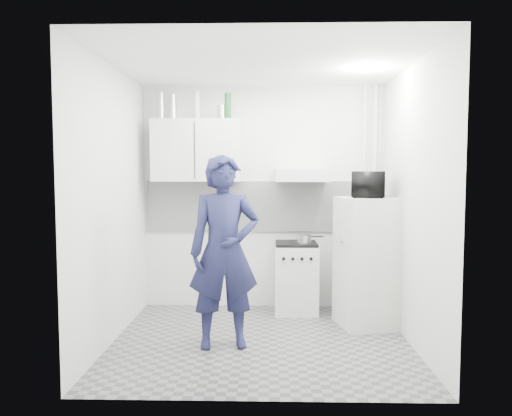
{
  "coord_description": "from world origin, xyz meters",
  "views": [
    {
      "loc": [
        0.07,
        -4.65,
        1.62
      ],
      "look_at": [
        -0.05,
        0.3,
        1.25
      ],
      "focal_mm": 35.0,
      "sensor_mm": 36.0,
      "label": 1
    }
  ],
  "objects": [
    {
      "name": "bottle_a",
      "position": [
        -1.16,
        1.07,
        2.36
      ],
      "size": [
        0.07,
        0.07,
        0.31
      ],
      "primitive_type": "cylinder",
      "color": "silver",
      "rests_on": "upper_cabinet"
    },
    {
      "name": "microwave",
      "position": [
        1.1,
        0.51,
        1.48
      ],
      "size": [
        0.54,
        0.42,
        0.27
      ],
      "primitive_type": "imported",
      "rotation": [
        0.0,
        0.0,
        1.36
      ],
      "color": "black",
      "rests_on": "fridge"
    },
    {
      "name": "wall_right",
      "position": [
        1.4,
        0.0,
        1.3
      ],
      "size": [
        0.0,
        2.6,
        2.6
      ],
      "primitive_type": "plane",
      "rotation": [
        1.57,
        0.0,
        -1.57
      ],
      "color": "silver",
      "rests_on": "floor"
    },
    {
      "name": "pipe_a",
      "position": [
        1.3,
        1.17,
        1.3
      ],
      "size": [
        0.05,
        0.05,
        2.6
      ],
      "primitive_type": "cylinder",
      "color": "silver",
      "rests_on": "floor"
    },
    {
      "name": "floor",
      "position": [
        0.0,
        0.0,
        0.0
      ],
      "size": [
        2.8,
        2.8,
        0.0
      ],
      "primitive_type": "plane",
      "color": "slate",
      "rests_on": "ground"
    },
    {
      "name": "bottle_e",
      "position": [
        -0.39,
        1.07,
        2.35
      ],
      "size": [
        0.07,
        0.07,
        0.3
      ],
      "primitive_type": "cylinder",
      "color": "#144C1E",
      "rests_on": "upper_cabinet"
    },
    {
      "name": "fridge",
      "position": [
        1.1,
        0.51,
        0.67
      ],
      "size": [
        0.67,
        0.67,
        1.35
      ],
      "primitive_type": "cube",
      "rotation": [
        0.0,
        0.0,
        0.22
      ],
      "color": "beige",
      "rests_on": "floor"
    },
    {
      "name": "ceiling",
      "position": [
        0.0,
        0.0,
        2.6
      ],
      "size": [
        2.8,
        2.8,
        0.0
      ],
      "primitive_type": "plane",
      "color": "white",
      "rests_on": "wall_back"
    },
    {
      "name": "canister_b",
      "position": [
        -0.47,
        1.07,
        2.28
      ],
      "size": [
        0.09,
        0.09,
        0.17
      ],
      "primitive_type": "cylinder",
      "color": "silver",
      "rests_on": "upper_cabinet"
    },
    {
      "name": "wall_back",
      "position": [
        0.0,
        1.25,
        1.3
      ],
      "size": [
        2.8,
        0.0,
        2.8
      ],
      "primitive_type": "plane",
      "rotation": [
        1.57,
        0.0,
        0.0
      ],
      "color": "silver",
      "rests_on": "floor"
    },
    {
      "name": "upper_cabinet",
      "position": [
        -0.75,
        1.07,
        1.85
      ],
      "size": [
        1.0,
        0.35,
        0.7
      ],
      "primitive_type": "cube",
      "color": "beige",
      "rests_on": "wall_back"
    },
    {
      "name": "range_hood",
      "position": [
        0.45,
        1.0,
        1.57
      ],
      "size": [
        0.6,
        0.5,
        0.14
      ],
      "primitive_type": "cube",
      "color": "silver",
      "rests_on": "wall_back"
    },
    {
      "name": "bottle_b",
      "position": [
        -1.02,
        1.07,
        2.34
      ],
      "size": [
        0.07,
        0.07,
        0.29
      ],
      "primitive_type": "cylinder",
      "color": "silver",
      "rests_on": "upper_cabinet"
    },
    {
      "name": "ceiling_spot_fixture",
      "position": [
        1.0,
        0.2,
        2.57
      ],
      "size": [
        0.1,
        0.1,
        0.02
      ],
      "primitive_type": "cylinder",
      "color": "white",
      "rests_on": "ceiling"
    },
    {
      "name": "saucepan",
      "position": [
        0.48,
        0.96,
        0.85
      ],
      "size": [
        0.16,
        0.16,
        0.09
      ],
      "primitive_type": "cylinder",
      "color": "silver",
      "rests_on": "stove_top"
    },
    {
      "name": "bottle_d",
      "position": [
        -0.75,
        1.07,
        2.37
      ],
      "size": [
        0.08,
        0.08,
        0.34
      ],
      "primitive_type": "cylinder",
      "color": "#B2B7BC",
      "rests_on": "upper_cabinet"
    },
    {
      "name": "stove_top",
      "position": [
        0.39,
        1.0,
        0.79
      ],
      "size": [
        0.47,
        0.47,
        0.03
      ],
      "primitive_type": "cube",
      "color": "black",
      "rests_on": "stove"
    },
    {
      "name": "person",
      "position": [
        -0.33,
        -0.14,
        0.88
      ],
      "size": [
        0.71,
        0.53,
        1.76
      ],
      "primitive_type": "imported",
      "rotation": [
        0.0,
        0.0,
        0.18
      ],
      "color": "#1A1D3F",
      "rests_on": "floor"
    },
    {
      "name": "stove",
      "position": [
        0.39,
        1.0,
        0.39
      ],
      "size": [
        0.49,
        0.49,
        0.78
      ],
      "primitive_type": "cube",
      "color": "silver",
      "rests_on": "floor"
    },
    {
      "name": "pipe_b",
      "position": [
        1.18,
        1.17,
        1.3
      ],
      "size": [
        0.04,
        0.04,
        2.6
      ],
      "primitive_type": "cylinder",
      "color": "silver",
      "rests_on": "floor"
    },
    {
      "name": "backsplash",
      "position": [
        0.0,
        1.24,
        1.2
      ],
      "size": [
        2.74,
        0.03,
        0.6
      ],
      "primitive_type": "cube",
      "color": "white",
      "rests_on": "wall_back"
    },
    {
      "name": "wall_left",
      "position": [
        -1.4,
        0.0,
        1.3
      ],
      "size": [
        0.0,
        2.6,
        2.6
      ],
      "primitive_type": "plane",
      "rotation": [
        1.57,
        0.0,
        1.57
      ],
      "color": "silver",
      "rests_on": "floor"
    }
  ]
}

